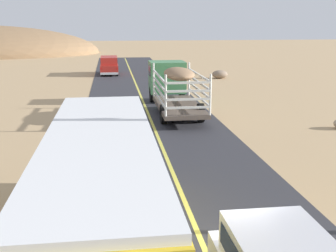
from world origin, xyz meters
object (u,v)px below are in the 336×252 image
(livestock_truck, at_px, (171,81))
(bus, at_px, (102,194))
(boulder_mid_field, at_px, (220,74))
(car_far, at_px, (109,65))

(livestock_truck, height_order, bus, bus)
(boulder_mid_field, bearing_deg, car_far, 157.01)
(livestock_truck, height_order, car_far, livestock_truck)
(bus, bearing_deg, boulder_mid_field, 71.02)
(livestock_truck, relative_size, boulder_mid_field, 6.10)
(boulder_mid_field, bearing_deg, livestock_truck, -116.19)
(livestock_truck, distance_m, bus, 19.12)
(boulder_mid_field, bearing_deg, bus, -108.98)
(livestock_truck, distance_m, car_far, 19.53)
(car_far, bearing_deg, livestock_truck, -77.70)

